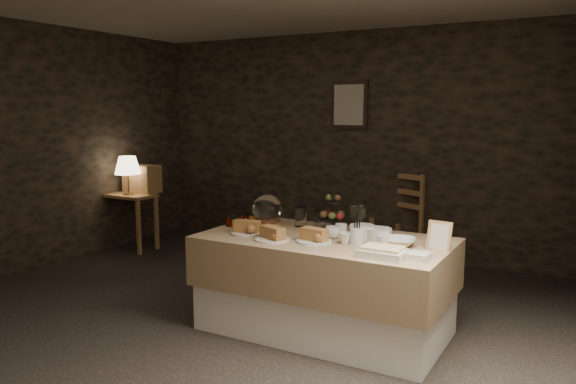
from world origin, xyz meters
The scene contains 27 objects.
ground_plane centered at (0.00, 0.00, 0.00)m, with size 5.50×5.00×0.01m, color black.
room_shell centered at (0.00, 0.00, 1.56)m, with size 5.52×5.02×2.60m.
buffet_table centered at (0.69, 0.07, 0.43)m, with size 1.87×1.00×0.74m.
console_table centered at (-2.50, 1.23, 0.55)m, with size 0.64×0.36×0.68m.
table_lamp centered at (-2.45, 1.18, 1.03)m, with size 0.31×0.31×0.46m.
wine_rack centered at (-2.45, 1.41, 0.85)m, with size 0.42×0.26×0.34m, color #9C6A46.
chair centered at (0.52, 2.35, 0.44)m, with size 0.60×0.59×0.77m.
framed_picture centered at (-0.15, 2.47, 1.75)m, with size 0.45×0.04×0.55m.
plate_stack_a centered at (0.95, 0.19, 0.79)m, with size 0.19×0.19×0.10m, color silver.
plate_stack_b centered at (1.07, 0.21, 0.78)m, with size 0.20×0.20×0.09m, color silver.
cutlery_holder centered at (0.98, -0.01, 0.80)m, with size 0.10×0.10×0.12m, color silver.
cup_a centered at (0.76, 0.07, 0.79)m, with size 0.11×0.11×0.09m, color silver.
cup_b centered at (0.91, -0.04, 0.78)m, with size 0.09×0.09×0.08m, color silver.
mug_c centered at (0.78, 0.17, 0.79)m, with size 0.09×0.09×0.10m, color silver.
mug_d centered at (1.19, -0.03, 0.79)m, with size 0.08×0.08×0.09m, color silver.
bowl centered at (1.26, 0.09, 0.77)m, with size 0.24×0.24×0.06m, color silver.
cake_dome centered at (0.04, 0.30, 0.85)m, with size 0.26×0.26×0.26m.
fruit_stand centered at (0.63, 0.36, 0.87)m, with size 0.22×0.22×0.32m.
bread_platter_left centered at (0.11, -0.11, 0.78)m, with size 0.26×0.26×0.11m.
bread_platter_center centered at (0.40, -0.21, 0.78)m, with size 0.26×0.26×0.11m.
bread_platter_right centered at (0.69, -0.11, 0.78)m, with size 0.26×0.26×0.11m.
jam_jars centered at (-0.13, 0.16, 0.78)m, with size 0.20×0.32×0.07m.
tart_dish centered at (1.27, -0.25, 0.77)m, with size 0.30×0.22×0.07m.
square_dish centered at (1.49, -0.20, 0.76)m, with size 0.14×0.14×0.04m, color silver.
menu_frame centered at (1.54, 0.12, 0.83)m, with size 0.17×0.02×0.22m, color #9C6A46.
storage_jar_a centered at (0.34, 0.34, 0.82)m, with size 0.10×0.10×0.16m, color white.
storage_jar_b centered at (0.49, 0.39, 0.81)m, with size 0.09×0.09×0.14m, color white.
Camera 1 is at (2.48, -3.68, 1.71)m, focal length 35.00 mm.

